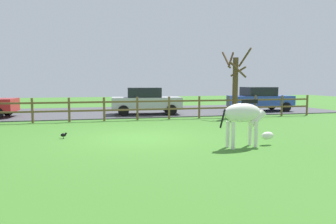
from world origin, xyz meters
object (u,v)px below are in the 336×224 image
bare_tree (235,83)px  zebra (245,116)px  parked_car_silver (146,101)px  parked_car_blue (260,99)px  crow_on_grass (64,135)px

bare_tree → zebra: bearing=-113.6°
parked_car_silver → parked_car_blue: (7.53, 0.25, 0.00)m
zebra → crow_on_grass: size_ratio=8.97×
parked_car_silver → crow_on_grass: bearing=-120.2°
crow_on_grass → parked_car_silver: bearing=59.8°
bare_tree → parked_car_blue: size_ratio=0.93×
bare_tree → parked_car_silver: 5.20m
bare_tree → crow_on_grass: bare_tree is taller
crow_on_grass → parked_car_silver: size_ratio=0.05×
bare_tree → zebra: (-3.14, -7.19, -0.95)m
zebra → parked_car_blue: (6.08, 9.65, -0.08)m
bare_tree → zebra: size_ratio=1.95×
crow_on_grass → parked_car_silver: parked_car_silver is taller
bare_tree → parked_car_silver: size_ratio=0.91×
crow_on_grass → parked_car_silver: (3.93, 6.75, 0.72)m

